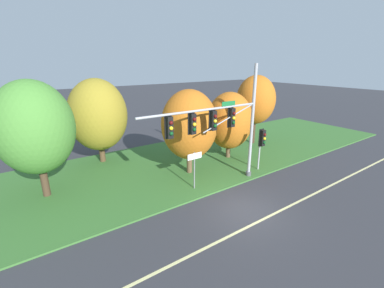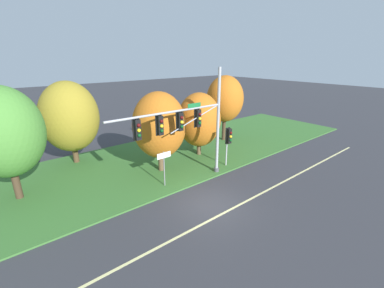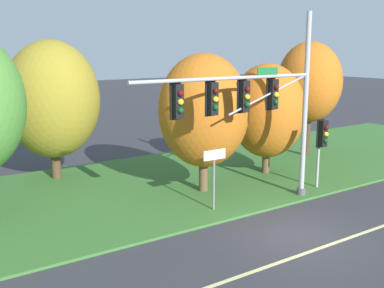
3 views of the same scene
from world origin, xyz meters
name	(u,v)px [view 1 (image 1 of 3)]	position (x,y,z in m)	size (l,w,h in m)	color
ground_plane	(246,210)	(0.00, 0.00, 0.00)	(160.00, 160.00, 0.00)	#333338
lane_stripe	(262,220)	(0.00, -1.20, 0.00)	(36.00, 0.16, 0.01)	beige
grass_verge	(173,164)	(0.00, 8.25, 0.05)	(48.00, 11.50, 0.10)	#386B2D
traffic_signal_mast	(222,123)	(0.64, 3.08, 4.46)	(8.73, 0.49, 7.95)	#9EA0A5
pedestrian_signal_near_kerb	(262,141)	(4.94, 3.30, 2.48)	(0.46, 0.55, 3.26)	#9EA0A5
route_sign_post	(194,164)	(-1.01, 3.70, 1.82)	(1.08, 0.08, 2.53)	slate
tree_nearest_road	(34,128)	(-9.19, 8.25, 4.47)	(4.43, 4.43, 7.16)	#423021
tree_left_of_mast	(98,115)	(-4.56, 12.11, 4.06)	(4.61, 4.61, 6.85)	#4C3823
tree_behind_signpost	(189,125)	(0.19, 6.05, 3.79)	(4.06, 4.06, 6.24)	brown
tree_mid_verge	(229,121)	(4.83, 6.83, 3.36)	(3.87, 3.87, 5.69)	brown
tree_tall_centre	(256,100)	(9.76, 8.45, 4.52)	(3.82, 3.82, 6.83)	#423021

